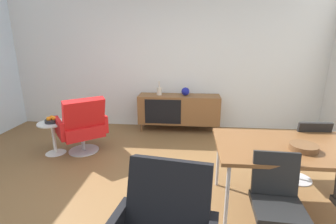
{
  "coord_description": "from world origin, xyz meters",
  "views": [
    {
      "loc": [
        0.52,
        -2.45,
        1.75
      ],
      "look_at": [
        0.26,
        0.45,
        0.91
      ],
      "focal_mm": 26.35,
      "sensor_mm": 36.0,
      "label": 1
    }
  ],
  "objects_px": {
    "dining_chair_back_right": "(305,148)",
    "fruit_bowl": "(51,120)",
    "dining_table": "(296,149)",
    "wooden_bowl_on_table": "(304,147)",
    "dining_chair_front_left": "(276,201)",
    "lounge_chair_red": "(82,125)",
    "vase_cobalt": "(159,91)",
    "vase_sculptural_dark": "(185,91)",
    "side_table_round": "(53,134)",
    "sideboard": "(179,109)"
  },
  "relations": [
    {
      "from": "dining_table",
      "to": "fruit_bowl",
      "type": "bearing_deg",
      "value": 161.32
    },
    {
      "from": "vase_cobalt",
      "to": "wooden_bowl_on_table",
      "type": "distance_m",
      "value": 3.0
    },
    {
      "from": "sideboard",
      "to": "wooden_bowl_on_table",
      "type": "xyz_separation_m",
      "value": [
        1.31,
        -2.47,
        0.33
      ]
    },
    {
      "from": "dining_table",
      "to": "dining_chair_front_left",
      "type": "height_order",
      "value": "dining_chair_front_left"
    },
    {
      "from": "fruit_bowl",
      "to": "vase_cobalt",
      "type": "bearing_deg",
      "value": 39.31
    },
    {
      "from": "wooden_bowl_on_table",
      "to": "side_table_round",
      "type": "xyz_separation_m",
      "value": [
        -3.25,
        1.2,
        -0.45
      ]
    },
    {
      "from": "sideboard",
      "to": "dining_chair_front_left",
      "type": "height_order",
      "value": "dining_chair_front_left"
    },
    {
      "from": "vase_cobalt",
      "to": "dining_table",
      "type": "relative_size",
      "value": 0.17
    },
    {
      "from": "dining_chair_front_left",
      "to": "vase_sculptural_dark",
      "type": "bearing_deg",
      "value": 105.81
    },
    {
      "from": "vase_cobalt",
      "to": "fruit_bowl",
      "type": "relative_size",
      "value": 1.37
    },
    {
      "from": "sideboard",
      "to": "side_table_round",
      "type": "xyz_separation_m",
      "value": [
        -1.93,
        -1.26,
        -0.12
      ]
    },
    {
      "from": "dining_chair_front_left",
      "to": "wooden_bowl_on_table",
      "type": "bearing_deg",
      "value": 51.07
    },
    {
      "from": "wooden_bowl_on_table",
      "to": "dining_chair_back_right",
      "type": "xyz_separation_m",
      "value": [
        0.34,
        0.67,
        -0.3
      ]
    },
    {
      "from": "sideboard",
      "to": "vase_cobalt",
      "type": "relative_size",
      "value": 5.84
    },
    {
      "from": "dining_chair_front_left",
      "to": "side_table_round",
      "type": "bearing_deg",
      "value": 150.23
    },
    {
      "from": "dining_chair_front_left",
      "to": "fruit_bowl",
      "type": "xyz_separation_m",
      "value": [
        -2.89,
        1.65,
        0.09
      ]
    },
    {
      "from": "dining_table",
      "to": "side_table_round",
      "type": "distance_m",
      "value": 3.43
    },
    {
      "from": "dining_chair_back_right",
      "to": "fruit_bowl",
      "type": "bearing_deg",
      "value": 171.53
    },
    {
      "from": "vase_sculptural_dark",
      "to": "lounge_chair_red",
      "type": "relative_size",
      "value": 0.17
    },
    {
      "from": "wooden_bowl_on_table",
      "to": "lounge_chair_red",
      "type": "height_order",
      "value": "lounge_chair_red"
    },
    {
      "from": "fruit_bowl",
      "to": "vase_sculptural_dark",
      "type": "bearing_deg",
      "value": 31.56
    },
    {
      "from": "dining_chair_back_right",
      "to": "lounge_chair_red",
      "type": "xyz_separation_m",
      "value": [
        -3.12,
        0.6,
        -0.0
      ]
    },
    {
      "from": "vase_cobalt",
      "to": "fruit_bowl",
      "type": "bearing_deg",
      "value": -140.69
    },
    {
      "from": "dining_chair_front_left",
      "to": "fruit_bowl",
      "type": "bearing_deg",
      "value": 150.22
    },
    {
      "from": "wooden_bowl_on_table",
      "to": "vase_sculptural_dark",
      "type": "bearing_deg",
      "value": 115.73
    },
    {
      "from": "sideboard",
      "to": "lounge_chair_red",
      "type": "height_order",
      "value": "lounge_chair_red"
    },
    {
      "from": "vase_sculptural_dark",
      "to": "lounge_chair_red",
      "type": "xyz_separation_m",
      "value": [
        -1.6,
        -1.2,
        -0.33
      ]
    },
    {
      "from": "dining_table",
      "to": "lounge_chair_red",
      "type": "height_order",
      "value": "lounge_chair_red"
    },
    {
      "from": "side_table_round",
      "to": "vase_cobalt",
      "type": "bearing_deg",
      "value": 39.33
    },
    {
      "from": "lounge_chair_red",
      "to": "dining_chair_front_left",
      "type": "bearing_deg",
      "value": -35.31
    },
    {
      "from": "dining_chair_front_left",
      "to": "dining_chair_back_right",
      "type": "height_order",
      "value": "same"
    },
    {
      "from": "vase_sculptural_dark",
      "to": "dining_table",
      "type": "xyz_separation_m",
      "value": [
        1.17,
        -2.36,
        -0.1
      ]
    },
    {
      "from": "vase_sculptural_dark",
      "to": "sideboard",
      "type": "bearing_deg",
      "value": -179.14
    },
    {
      "from": "sideboard",
      "to": "wooden_bowl_on_table",
      "type": "relative_size",
      "value": 6.15
    },
    {
      "from": "sideboard",
      "to": "lounge_chair_red",
      "type": "relative_size",
      "value": 1.69
    },
    {
      "from": "dining_table",
      "to": "wooden_bowl_on_table",
      "type": "height_order",
      "value": "wooden_bowl_on_table"
    },
    {
      "from": "vase_sculptural_dark",
      "to": "dining_chair_front_left",
      "type": "height_order",
      "value": "vase_sculptural_dark"
    },
    {
      "from": "sideboard",
      "to": "dining_chair_back_right",
      "type": "height_order",
      "value": "dining_chair_back_right"
    },
    {
      "from": "sideboard",
      "to": "dining_chair_front_left",
      "type": "distance_m",
      "value": 3.07
    },
    {
      "from": "vase_sculptural_dark",
      "to": "side_table_round",
      "type": "height_order",
      "value": "vase_sculptural_dark"
    },
    {
      "from": "lounge_chair_red",
      "to": "side_table_round",
      "type": "relative_size",
      "value": 1.82
    },
    {
      "from": "dining_table",
      "to": "wooden_bowl_on_table",
      "type": "xyz_separation_m",
      "value": [
        0.02,
        -0.11,
        0.07
      ]
    },
    {
      "from": "vase_cobalt",
      "to": "lounge_chair_red",
      "type": "xyz_separation_m",
      "value": [
        -1.08,
        -1.2,
        -0.34
      ]
    },
    {
      "from": "sideboard",
      "to": "fruit_bowl",
      "type": "distance_m",
      "value": 2.31
    },
    {
      "from": "wooden_bowl_on_table",
      "to": "lounge_chair_red",
      "type": "distance_m",
      "value": 3.07
    },
    {
      "from": "vase_cobalt",
      "to": "wooden_bowl_on_table",
      "type": "bearing_deg",
      "value": -55.37
    },
    {
      "from": "vase_cobalt",
      "to": "fruit_bowl",
      "type": "xyz_separation_m",
      "value": [
        -1.55,
        -1.27,
        -0.25
      ]
    },
    {
      "from": "wooden_bowl_on_table",
      "to": "dining_chair_back_right",
      "type": "height_order",
      "value": "dining_chair_back_right"
    },
    {
      "from": "lounge_chair_red",
      "to": "side_table_round",
      "type": "xyz_separation_m",
      "value": [
        -0.46,
        -0.06,
        -0.15
      ]
    },
    {
      "from": "wooden_bowl_on_table",
      "to": "dining_chair_front_left",
      "type": "relative_size",
      "value": 0.3
    }
  ]
}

